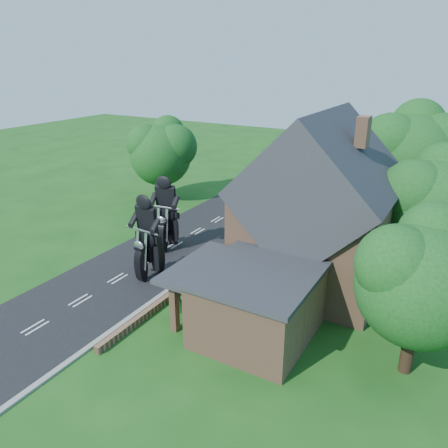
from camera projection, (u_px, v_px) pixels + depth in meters
The scene contains 19 objects.
ground at pixel (118, 279), 26.99m from camera, with size 120.00×120.00×0.00m, color #164814.
road at pixel (118, 279), 26.99m from camera, with size 7.00×80.00×0.02m, color black.
kerb at pixel (165, 293), 25.26m from camera, with size 0.30×80.00×0.12m, color gray.
garden_wall at pixel (219, 260), 28.94m from camera, with size 0.30×22.00×0.40m, color #93664A.
house at pixel (318, 213), 25.36m from camera, with size 9.54×8.64×10.24m.
annex at pixel (256, 302), 21.09m from camera, with size 7.05×5.94×3.44m.
tree_annex_side at pixel (432, 276), 17.36m from camera, with size 5.64×5.20×7.48m.
tree_house_right at pixel (442, 204), 24.28m from camera, with size 6.51×6.00×8.40m.
tree_behind_house at pixel (417, 156), 31.13m from camera, with size 7.81×7.20×10.08m.
tree_behind_left at pixel (337, 151), 34.92m from camera, with size 6.94×6.40×9.16m.
tree_far_road at pixel (165, 150), 39.84m from camera, with size 6.08×5.60×7.84m.
shrub_a at pixel (177, 301), 23.51m from camera, with size 0.90×0.90×1.10m, color #123918.
shrub_b at pixel (203, 281), 25.53m from camera, with size 0.90×0.90×1.10m, color #123918.
shrub_c at pixel (224, 265), 27.54m from camera, with size 0.90×0.90×1.10m, color #123918.
shrub_d at pixel (259, 238), 31.58m from camera, with size 0.90×0.90×1.10m, color #123918.
shrub_e at pixel (273, 227), 33.59m from camera, with size 0.90×0.90×1.10m, color #123918.
shrub_f at pixel (285, 218), 35.61m from camera, with size 0.90×0.90×1.10m, color #123918.
motorcycle_lead at pixel (150, 265), 26.97m from camera, with size 0.44×1.73×1.61m, color black, non-canonical shape.
motorcycle_follow at pixel (168, 238), 30.98m from camera, with size 0.44×1.73×1.61m, color black, non-canonical shape.
Camera 1 is at (17.73, -17.41, 12.90)m, focal length 35.00 mm.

